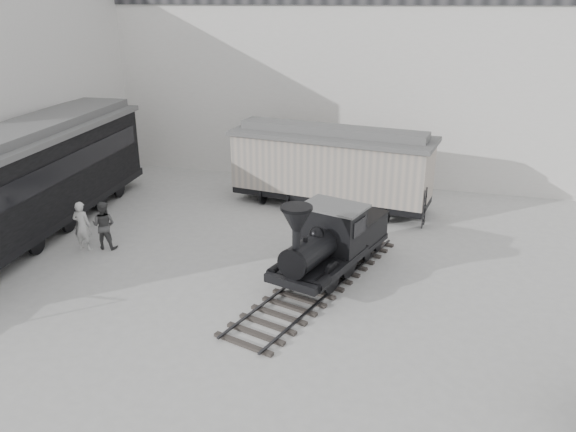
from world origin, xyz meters
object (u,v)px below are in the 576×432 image
(passenger_coach, at_px, (26,181))
(visitor_a, at_px, (82,226))
(boxcar, at_px, (331,165))
(locomotive, at_px, (329,246))
(visitor_b, at_px, (104,225))

(passenger_coach, bearing_deg, visitor_a, -19.27)
(boxcar, distance_m, visitor_a, 10.03)
(passenger_coach, height_order, visitor_a, passenger_coach)
(locomotive, xyz_separation_m, visitor_b, (-8.02, 0.03, -0.20))
(passenger_coach, bearing_deg, boxcar, 26.34)
(boxcar, relative_size, visitor_b, 5.01)
(boxcar, relative_size, visitor_a, 4.88)
(locomotive, height_order, passenger_coach, passenger_coach)
(boxcar, xyz_separation_m, visitor_b, (-6.74, -6.40, -0.94))
(locomotive, relative_size, visitor_a, 4.70)
(boxcar, distance_m, visitor_b, 9.34)
(boxcar, bearing_deg, visitor_b, -128.85)
(visitor_a, bearing_deg, passenger_coach, -19.79)
(boxcar, height_order, visitor_a, boxcar)
(boxcar, height_order, passenger_coach, passenger_coach)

